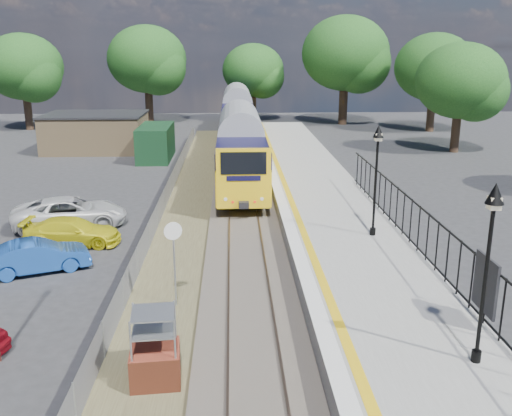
{
  "coord_description": "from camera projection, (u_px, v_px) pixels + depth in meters",
  "views": [
    {
      "loc": [
        -0.53,
        -16.44,
        8.5
      ],
      "look_at": [
        0.43,
        6.44,
        2.0
      ],
      "focal_mm": 40.0,
      "sensor_mm": 36.0,
      "label": 1
    }
  ],
  "objects": [
    {
      "name": "outbuilding",
      "position": [
        107.0,
        134.0,
        47.28
      ],
      "size": [
        10.8,
        10.1,
        3.12
      ],
      "color": "tan",
      "rests_on": "ground"
    },
    {
      "name": "wire_fence",
      "position": [
        162.0,
        206.0,
        29.34
      ],
      "size": [
        0.06,
        52.0,
        1.2
      ],
      "color": "#999EA3",
      "rests_on": "ground"
    },
    {
      "name": "palisade_fence",
      "position": [
        434.0,
        243.0,
        20.05
      ],
      "size": [
        0.12,
        26.0,
        2.0
      ],
      "color": "black",
      "rests_on": "platform"
    },
    {
      "name": "car_white",
      "position": [
        70.0,
        213.0,
        27.61
      ],
      "size": [
        5.75,
        3.57,
        1.48
      ],
      "primitive_type": "imported",
      "rotation": [
        0.0,
        0.0,
        1.79
      ],
      "color": "silver",
      "rests_on": "ground"
    },
    {
      "name": "victorian_lamp_north",
      "position": [
        377.0,
        155.0,
        22.95
      ],
      "size": [
        0.44,
        0.44,
        4.6
      ],
      "color": "black",
      "rests_on": "platform"
    },
    {
      "name": "platform_edge",
      "position": [
        292.0,
        221.0,
        25.67
      ],
      "size": [
        0.9,
        70.0,
        0.01
      ],
      "color": "silver",
      "rests_on": "platform"
    },
    {
      "name": "car_yellow",
      "position": [
        72.0,
        232.0,
        25.2
      ],
      "size": [
        4.26,
        1.85,
        1.22
      ],
      "primitive_type": "imported",
      "rotation": [
        0.0,
        0.0,
        1.54
      ],
      "color": "yellow",
      "rests_on": "ground"
    },
    {
      "name": "victorian_lamp_south",
      "position": [
        491.0,
        233.0,
        13.35
      ],
      "size": [
        0.44,
        0.44,
        4.6
      ],
      "color": "black",
      "rests_on": "platform"
    },
    {
      "name": "ground",
      "position": [
        251.0,
        324.0,
        18.14
      ],
      "size": [
        120.0,
        120.0,
        0.0
      ],
      "primitive_type": "plane",
      "color": "#2D2D30",
      "rests_on": "ground"
    },
    {
      "name": "platform",
      "position": [
        337.0,
        230.0,
        25.88
      ],
      "size": [
        5.0,
        70.0,
        0.9
      ],
      "primitive_type": "cube",
      "color": "gray",
      "rests_on": "ground"
    },
    {
      "name": "speed_sign",
      "position": [
        174.0,
        249.0,
        18.74
      ],
      "size": [
        0.58,
        0.23,
        3.02
      ],
      "rotation": [
        0.0,
        0.0,
        0.35
      ],
      "color": "#999EA3",
      "rests_on": "ground"
    },
    {
      "name": "tree_line",
      "position": [
        251.0,
        66.0,
        56.76
      ],
      "size": [
        56.8,
        43.8,
        11.88
      ],
      "color": "#332319",
      "rests_on": "ground"
    },
    {
      "name": "car_blue",
      "position": [
        38.0,
        256.0,
        22.15
      ],
      "size": [
        4.11,
        2.75,
        1.28
      ],
      "primitive_type": "imported",
      "rotation": [
        0.0,
        0.0,
        1.97
      ],
      "color": "#1C4DA8",
      "rests_on": "ground"
    },
    {
      "name": "track_bed",
      "position": [
        235.0,
        228.0,
        27.4
      ],
      "size": [
        5.9,
        80.0,
        0.29
      ],
      "color": "#473F38",
      "rests_on": "ground"
    },
    {
      "name": "brick_plinth",
      "position": [
        155.0,
        349.0,
        14.71
      ],
      "size": [
        1.38,
        1.38,
        2.05
      ],
      "rotation": [
        0.0,
        0.0,
        0.09
      ],
      "color": "brown",
      "rests_on": "ground"
    },
    {
      "name": "train",
      "position": [
        238.0,
        123.0,
        47.56
      ],
      "size": [
        2.82,
        40.83,
        3.51
      ],
      "color": "yellow",
      "rests_on": "ground"
    }
  ]
}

